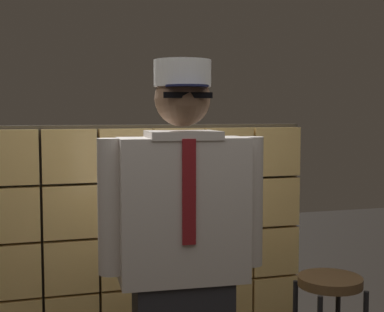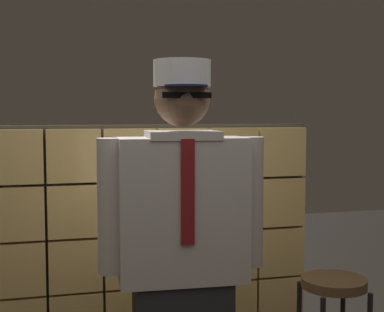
% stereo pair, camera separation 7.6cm
% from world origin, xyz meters
% --- Properties ---
extents(glass_block_wall, '(2.16, 0.10, 1.55)m').
position_xyz_m(glass_block_wall, '(-0.00, 1.20, 0.75)').
color(glass_block_wall, '#F2C672').
rests_on(glass_block_wall, ground).
extents(standing_person, '(0.73, 0.32, 1.82)m').
position_xyz_m(standing_person, '(0.11, 0.40, 0.95)').
color(standing_person, '#28282D').
rests_on(standing_person, ground).
extents(bar_stool, '(0.34, 0.34, 0.73)m').
position_xyz_m(bar_stool, '(1.00, 0.68, 0.55)').
color(bar_stool, brown).
rests_on(bar_stool, ground).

